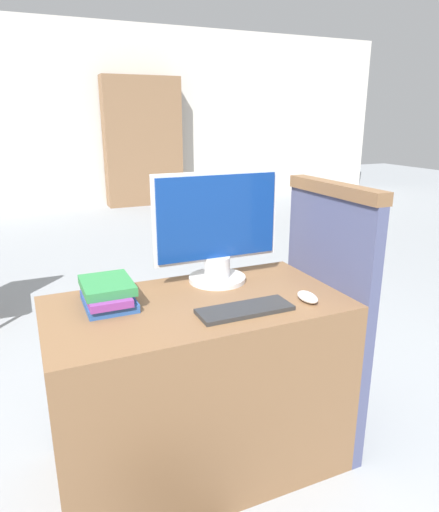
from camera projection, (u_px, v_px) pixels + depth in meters
The scene contains 8 objects.
wall_back at pixel (51, 117), 6.91m from camera, with size 12.00×0.06×2.80m.
desk at pixel (198, 386), 1.83m from camera, with size 1.12×0.61×0.73m.
carrel_divider at pixel (326, 314), 1.97m from camera, with size 0.07×0.56×1.15m.
monitor at pixel (217, 230), 1.88m from camera, with size 0.55×0.24×0.46m.
keyboard at pixel (245, 310), 1.63m from camera, with size 0.35×0.13×0.02m.
mouse at pixel (308, 297), 1.72m from camera, with size 0.06×0.11×0.04m.
book_stack at pixel (107, 293), 1.68m from camera, with size 0.18×0.27×0.09m.
bookshelf_far at pixel (143, 142), 7.34m from camera, with size 1.24×0.32×2.01m.
Camera 1 is at (-0.56, -1.19, 1.40)m, focal length 32.00 mm.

